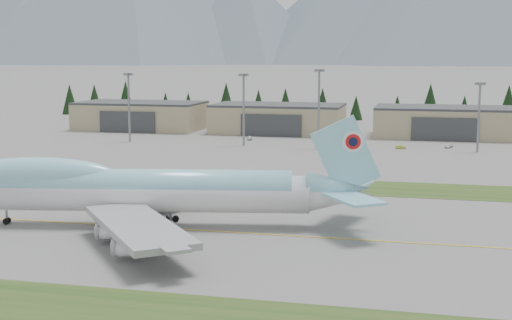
% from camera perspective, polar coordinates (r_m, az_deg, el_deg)
% --- Properties ---
extents(ground, '(7000.00, 7000.00, 0.00)m').
position_cam_1_polar(ground, '(120.50, -5.55, -5.58)').
color(ground, '#61615F').
rests_on(ground, ground).
extents(grass_strip_near, '(400.00, 14.00, 0.08)m').
position_cam_1_polar(grass_strip_near, '(86.97, -13.80, -11.37)').
color(grass_strip_near, '#234217').
rests_on(grass_strip_near, ground).
extents(grass_strip_far, '(400.00, 18.00, 0.08)m').
position_cam_1_polar(grass_strip_far, '(162.78, -0.43, -1.86)').
color(grass_strip_far, '#234217').
rests_on(grass_strip_far, ground).
extents(taxiway_line_main, '(400.00, 0.40, 0.02)m').
position_cam_1_polar(taxiway_line_main, '(120.50, -5.55, -5.58)').
color(taxiway_line_main, yellow).
rests_on(taxiway_line_main, ground).
extents(boeing_747_freighter, '(73.44, 62.14, 19.25)m').
position_cam_1_polar(boeing_747_freighter, '(122.94, -9.05, -2.33)').
color(boeing_747_freighter, white).
rests_on(boeing_747_freighter, ground).
extents(hangar_left, '(48.00, 26.60, 10.80)m').
position_cam_1_polar(hangar_left, '(282.99, -9.20, 3.53)').
color(hangar_left, tan).
rests_on(hangar_left, ground).
extents(hangar_center, '(48.00, 26.60, 10.80)m').
position_cam_1_polar(hangar_center, '(266.87, 1.79, 3.34)').
color(hangar_center, tan).
rests_on(hangar_center, ground).
extents(hangar_right, '(48.00, 26.60, 10.80)m').
position_cam_1_polar(hangar_right, '(261.62, 14.80, 2.96)').
color(hangar_right, tan).
rests_on(hangar_right, ground).
extents(floodlight_masts, '(163.86, 8.45, 24.65)m').
position_cam_1_polar(floodlight_masts, '(220.80, 10.34, 4.82)').
color(floodlight_masts, gray).
rests_on(floodlight_masts, ground).
extents(service_vehicle_a, '(2.69, 4.29, 1.36)m').
position_cam_1_polar(service_vehicle_a, '(245.17, -0.52, 1.63)').
color(service_vehicle_a, silver).
rests_on(service_vehicle_a, ground).
extents(service_vehicle_b, '(3.32, 1.26, 1.08)m').
position_cam_1_polar(service_vehicle_b, '(226.33, 11.50, 0.88)').
color(service_vehicle_b, '#A4AF2B').
rests_on(service_vehicle_b, ground).
extents(service_vehicle_c, '(2.99, 3.95, 1.06)m').
position_cam_1_polar(service_vehicle_c, '(231.64, 15.16, 0.93)').
color(service_vehicle_c, silver).
rests_on(service_vehicle_c, ground).
extents(conifer_belt, '(271.64, 14.58, 16.58)m').
position_cam_1_polar(conifer_belt, '(326.03, 6.37, 4.56)').
color(conifer_belt, black).
rests_on(conifer_belt, ground).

